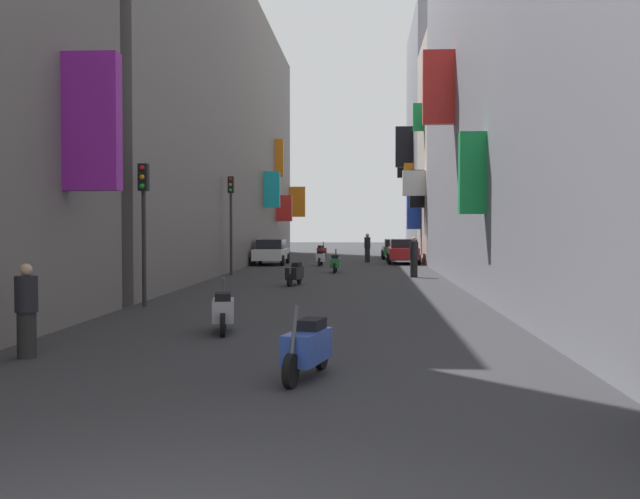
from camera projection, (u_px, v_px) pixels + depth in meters
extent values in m
plane|color=#2D2D30|center=(332.00, 274.00, 34.98)|extent=(140.00, 140.00, 0.00)
cube|color=purple|center=(92.00, 122.00, 16.38)|extent=(1.21, 0.43, 2.99)
cube|color=slate|center=(199.00, 126.00, 43.20)|extent=(6.00, 44.01, 15.93)
cube|color=#19B2BF|center=(272.00, 189.00, 48.40)|extent=(1.03, 0.39, 2.32)
cube|color=orange|center=(279.00, 158.00, 54.31)|extent=(0.62, 0.38, 2.70)
cube|color=red|center=(284.00, 208.00, 55.20)|extent=(1.14, 0.58, 1.90)
cube|color=orange|center=(297.00, 202.00, 64.40)|extent=(1.36, 0.36, 2.57)
cube|color=green|center=(472.00, 173.00, 21.67)|extent=(0.76, 0.44, 2.36)
cube|color=red|center=(439.00, 87.00, 29.35)|extent=(1.24, 0.41, 2.87)
cube|color=#B2A899|center=(471.00, 153.00, 46.42)|extent=(6.00, 7.97, 13.50)
cube|color=blue|center=(414.00, 208.00, 47.44)|extent=(0.86, 0.65, 2.72)
cube|color=black|center=(417.00, 189.00, 44.55)|extent=(0.86, 0.58, 2.22)
cube|color=green|center=(418.00, 117.00, 44.86)|extent=(0.65, 0.35, 1.63)
cube|color=white|center=(414.00, 183.00, 43.66)|extent=(1.32, 0.55, 1.45)
cube|color=gray|center=(451.00, 139.00, 57.24)|extent=(6.00, 13.85, 17.68)
cube|color=black|center=(403.00, 160.00, 59.54)|extent=(0.97, 0.49, 2.83)
cube|color=black|center=(404.00, 147.00, 55.43)|extent=(1.28, 0.59, 2.97)
cube|color=orange|center=(409.00, 175.00, 54.16)|extent=(0.71, 0.49, 1.73)
cube|color=#236638|center=(395.00, 250.00, 51.55)|extent=(1.68, 4.49, 0.57)
cube|color=black|center=(396.00, 243.00, 51.31)|extent=(1.48, 2.51, 0.49)
cylinder|color=black|center=(383.00, 254.00, 53.09)|extent=(0.18, 0.60, 0.60)
cylinder|color=black|center=(407.00, 254.00, 52.98)|extent=(0.18, 0.60, 0.60)
cylinder|color=black|center=(384.00, 255.00, 50.13)|extent=(0.18, 0.60, 0.60)
cylinder|color=black|center=(409.00, 255.00, 50.03)|extent=(0.18, 0.60, 0.60)
cube|color=#B21E1E|center=(403.00, 253.00, 45.07)|extent=(1.72, 4.13, 0.66)
cube|color=black|center=(403.00, 243.00, 44.84)|extent=(1.51, 2.31, 0.51)
cylinder|color=black|center=(388.00, 258.00, 46.49)|extent=(0.18, 0.60, 0.60)
cylinder|color=black|center=(416.00, 258.00, 46.38)|extent=(0.18, 0.60, 0.60)
cylinder|color=black|center=(389.00, 260.00, 43.77)|extent=(0.18, 0.60, 0.60)
cylinder|color=black|center=(419.00, 260.00, 43.66)|extent=(0.18, 0.60, 0.60)
cube|color=white|center=(271.00, 254.00, 43.97)|extent=(1.66, 4.38, 0.61)
cube|color=black|center=(272.00, 244.00, 44.17)|extent=(1.46, 2.45, 0.55)
cylinder|color=black|center=(282.00, 261.00, 42.49)|extent=(0.18, 0.60, 0.60)
cylinder|color=black|center=(253.00, 260.00, 42.59)|extent=(0.18, 0.60, 0.60)
cylinder|color=black|center=(288.00, 258.00, 45.37)|extent=(0.18, 0.60, 0.60)
cylinder|color=black|center=(260.00, 258.00, 45.47)|extent=(0.18, 0.60, 0.60)
cube|color=black|center=(295.00, 273.00, 28.49)|extent=(0.62, 1.27, 0.45)
cube|color=black|center=(296.00, 265.00, 28.70)|extent=(0.40, 0.60, 0.16)
cylinder|color=#4C4C51|center=(291.00, 265.00, 27.88)|extent=(0.10, 0.28, 0.68)
cylinder|color=black|center=(290.00, 280.00, 27.75)|extent=(0.17, 0.49, 0.48)
cylinder|color=black|center=(299.00, 278.00, 29.23)|extent=(0.17, 0.49, 0.48)
cube|color=red|center=(322.00, 251.00, 54.19)|extent=(0.77, 1.21, 0.45)
cube|color=black|center=(321.00, 247.00, 54.39)|extent=(0.48, 0.63, 0.16)
cylinder|color=#4C4C51|center=(324.00, 247.00, 53.64)|extent=(0.14, 0.28, 0.68)
cylinder|color=black|center=(324.00, 254.00, 53.52)|extent=(0.25, 0.49, 0.48)
cylinder|color=black|center=(319.00, 254.00, 54.88)|extent=(0.25, 0.49, 0.48)
cube|color=#287F3D|center=(335.00, 263.00, 36.40)|extent=(0.46, 1.14, 0.45)
cube|color=black|center=(335.00, 257.00, 36.18)|extent=(0.33, 0.57, 0.16)
cylinder|color=#4C4C51|center=(336.00, 256.00, 36.95)|extent=(0.06, 0.27, 0.68)
cylinder|color=black|center=(336.00, 267.00, 37.11)|extent=(0.11, 0.48, 0.48)
cylinder|color=black|center=(334.00, 268.00, 35.70)|extent=(0.11, 0.48, 0.48)
cube|color=#ADADB2|center=(223.00, 310.00, 15.82)|extent=(0.61, 1.10, 0.45)
cube|color=black|center=(223.00, 297.00, 15.62)|extent=(0.41, 0.61, 0.16)
cylinder|color=#4C4C51|center=(224.00, 293.00, 16.33)|extent=(0.11, 0.28, 0.68)
cylinder|color=black|center=(224.00, 317.00, 16.47)|extent=(0.18, 0.49, 0.48)
cylinder|color=black|center=(223.00, 325.00, 15.18)|extent=(0.18, 0.49, 0.48)
cube|color=#2D4CAD|center=(307.00, 347.00, 11.04)|extent=(0.70, 1.24, 0.45)
cube|color=black|center=(311.00, 324.00, 11.24)|extent=(0.44, 0.62, 0.16)
cylinder|color=#4C4C51|center=(294.00, 330.00, 10.47)|extent=(0.12, 0.28, 0.68)
cylinder|color=black|center=(291.00, 371.00, 10.34)|extent=(0.21, 0.49, 0.48)
cylinder|color=black|center=(321.00, 354.00, 11.74)|extent=(0.21, 0.49, 0.48)
cube|color=silver|center=(320.00, 257.00, 42.65)|extent=(0.47, 1.13, 0.45)
cube|color=black|center=(320.00, 252.00, 42.43)|extent=(0.34, 0.57, 0.16)
cylinder|color=#4C4C51|center=(321.00, 251.00, 43.20)|extent=(0.07, 0.28, 0.68)
cylinder|color=black|center=(322.00, 261.00, 43.36)|extent=(0.11, 0.48, 0.48)
cylinder|color=black|center=(319.00, 262.00, 41.96)|extent=(0.11, 0.48, 0.48)
cylinder|color=black|center=(414.00, 267.00, 32.93)|extent=(0.42, 0.42, 0.86)
cylinder|color=black|center=(414.00, 250.00, 32.90)|extent=(0.49, 0.49, 0.68)
sphere|color=tan|center=(414.00, 239.00, 32.89)|extent=(0.23, 0.23, 0.23)
cylinder|color=#252525|center=(27.00, 335.00, 12.74)|extent=(0.33, 0.33, 0.78)
cylinder|color=black|center=(26.00, 294.00, 12.72)|extent=(0.40, 0.40, 0.61)
sphere|color=tan|center=(26.00, 270.00, 12.71)|extent=(0.21, 0.21, 0.21)
cylinder|color=#262626|center=(367.00, 255.00, 46.72)|extent=(0.34, 0.34, 0.87)
cylinder|color=black|center=(367.00, 243.00, 46.69)|extent=(0.41, 0.41, 0.69)
sphere|color=tan|center=(367.00, 235.00, 46.68)|extent=(0.24, 0.24, 0.24)
cylinder|color=#2D2D2D|center=(144.00, 249.00, 20.82)|extent=(0.12, 0.12, 3.21)
cube|color=black|center=(143.00, 177.00, 20.76)|extent=(0.26, 0.26, 0.75)
sphere|color=red|center=(142.00, 168.00, 20.61)|extent=(0.14, 0.14, 0.14)
sphere|color=orange|center=(142.00, 177.00, 20.62)|extent=(0.14, 0.14, 0.14)
sphere|color=green|center=(142.00, 186.00, 20.63)|extent=(0.14, 0.14, 0.14)
cylinder|color=#2D2D2D|center=(231.00, 234.00, 34.32)|extent=(0.12, 0.12, 3.75)
cube|color=black|center=(231.00, 185.00, 34.25)|extent=(0.26, 0.26, 0.75)
sphere|color=red|center=(230.00, 179.00, 34.11)|extent=(0.14, 0.14, 0.14)
sphere|color=orange|center=(230.00, 185.00, 34.11)|extent=(0.14, 0.14, 0.14)
sphere|color=green|center=(230.00, 190.00, 34.12)|extent=(0.14, 0.14, 0.14)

